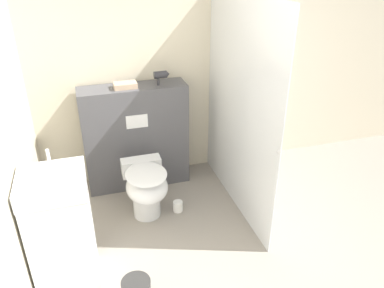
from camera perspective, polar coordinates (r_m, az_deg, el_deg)
wall_back at (r=4.12m, az=-3.48°, el=11.66°), size 8.00×0.06×2.50m
partition_panel at (r=4.09m, az=-8.51°, el=1.08°), size 1.10×0.32×1.14m
shower_glass at (r=3.56m, az=7.10°, el=5.28°), size 0.04×1.64×2.08m
toilet at (r=3.65m, az=-7.01°, el=-6.60°), size 0.40×0.60×0.54m
sink_vanity at (r=3.02m, az=-19.22°, el=-12.56°), size 0.46×0.43×1.15m
hair_drier at (r=3.85m, az=-4.72°, el=10.43°), size 0.16×0.07×0.14m
folded_towel at (r=3.83m, az=-10.14°, el=8.81°), size 0.23×0.15×0.05m
spare_toilet_roll at (r=3.86m, az=-2.16°, el=-9.46°), size 0.10×0.10×0.11m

